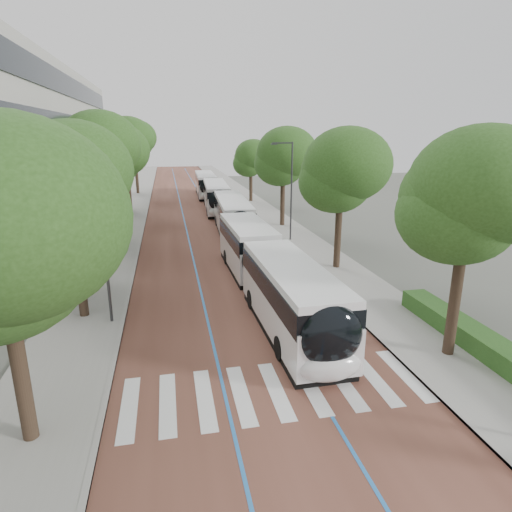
# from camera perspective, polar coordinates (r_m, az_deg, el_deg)

# --- Properties ---
(ground) EXTENTS (160.00, 160.00, 0.00)m
(ground) POSITION_cam_1_polar(r_m,az_deg,el_deg) (15.00, 2.86, -19.62)
(ground) COLOR #51544C
(ground) RESTS_ON ground
(road) EXTENTS (11.00, 140.00, 0.02)m
(road) POSITION_cam_1_polar(r_m,az_deg,el_deg) (52.60, -8.15, 6.30)
(road) COLOR brown
(road) RESTS_ON ground
(sidewalk_left) EXTENTS (4.00, 140.00, 0.12)m
(sidewalk_left) POSITION_cam_1_polar(r_m,az_deg,el_deg) (52.68, -16.35, 5.89)
(sidewalk_left) COLOR gray
(sidewalk_left) RESTS_ON ground
(sidewalk_right) EXTENTS (4.00, 140.00, 0.12)m
(sidewalk_right) POSITION_cam_1_polar(r_m,az_deg,el_deg) (53.57, -0.07, 6.69)
(sidewalk_right) COLOR gray
(sidewalk_right) RESTS_ON ground
(kerb_left) EXTENTS (0.20, 140.00, 0.14)m
(kerb_left) POSITION_cam_1_polar(r_m,az_deg,el_deg) (52.56, -14.28, 6.02)
(kerb_left) COLOR gray
(kerb_left) RESTS_ON ground
(kerb_right) EXTENTS (0.20, 140.00, 0.14)m
(kerb_right) POSITION_cam_1_polar(r_m,az_deg,el_deg) (53.23, -2.09, 6.62)
(kerb_right) COLOR gray
(kerb_right) RESTS_ON ground
(zebra_crossing) EXTENTS (10.55, 3.60, 0.01)m
(zebra_crossing) POSITION_cam_1_polar(r_m,az_deg,el_deg) (15.83, 2.65, -17.40)
(zebra_crossing) COLOR silver
(zebra_crossing) RESTS_ON ground
(lane_line_left) EXTENTS (0.12, 126.00, 0.01)m
(lane_line_left) POSITION_cam_1_polar(r_m,az_deg,el_deg) (52.53, -9.90, 6.23)
(lane_line_left) COLOR #256DBA
(lane_line_left) RESTS_ON road
(lane_line_right) EXTENTS (0.12, 126.00, 0.01)m
(lane_line_right) POSITION_cam_1_polar(r_m,az_deg,el_deg) (52.72, -6.40, 6.40)
(lane_line_right) COLOR #256DBA
(lane_line_right) RESTS_ON road
(streetlight_far) EXTENTS (1.82, 0.20, 8.00)m
(streetlight_far) POSITION_cam_1_polar(r_m,az_deg,el_deg) (35.38, 4.48, 9.61)
(streetlight_far) COLOR #323335
(streetlight_far) RESTS_ON sidewalk_right
(lamp_post_left) EXTENTS (0.14, 0.14, 8.00)m
(lamp_post_left) POSITION_cam_1_polar(r_m,az_deg,el_deg) (20.52, -19.63, 2.07)
(lamp_post_left) COLOR #323335
(lamp_post_left) RESTS_ON sidewalk_left
(trees_left) EXTENTS (6.27, 61.10, 10.13)m
(trees_left) POSITION_cam_1_polar(r_m,az_deg,el_deg) (37.47, -18.80, 12.45)
(trees_left) COLOR black
(trees_left) RESTS_ON ground
(trees_right) EXTENTS (5.69, 46.98, 8.85)m
(trees_right) POSITION_cam_1_polar(r_m,az_deg,el_deg) (34.52, 6.81, 11.62)
(trees_right) COLOR black
(trees_right) RESTS_ON ground
(lead_bus) EXTENTS (2.94, 18.45, 3.20)m
(lead_bus) POSITION_cam_1_polar(r_m,az_deg,el_deg) (22.72, 1.79, -2.22)
(lead_bus) COLOR black
(lead_bus) RESTS_ON ground
(bus_queued_0) EXTENTS (3.09, 12.50, 3.20)m
(bus_queued_0) POSITION_cam_1_polar(r_m,az_deg,el_deg) (37.93, -3.08, 5.18)
(bus_queued_0) COLOR silver
(bus_queued_0) RESTS_ON ground
(bus_queued_1) EXTENTS (3.16, 12.51, 3.20)m
(bus_queued_1) POSITION_cam_1_polar(r_m,az_deg,el_deg) (50.46, -5.32, 7.84)
(bus_queued_1) COLOR silver
(bus_queued_1) RESTS_ON ground
(bus_queued_2) EXTENTS (2.90, 12.47, 3.20)m
(bus_queued_2) POSITION_cam_1_polar(r_m,az_deg,el_deg) (62.85, -6.71, 9.41)
(bus_queued_2) COLOR silver
(bus_queued_2) RESTS_ON ground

